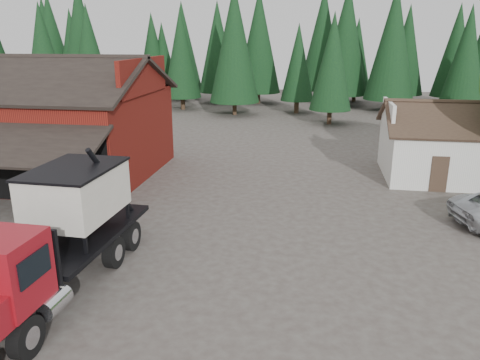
# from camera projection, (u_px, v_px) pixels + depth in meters

# --- Properties ---
(ground) EXTENTS (120.00, 120.00, 0.00)m
(ground) POSITION_uv_depth(u_px,v_px,m) (184.00, 258.00, 17.98)
(ground) COLOR #443A35
(ground) RESTS_ON ground
(red_barn) EXTENTS (12.80, 13.63, 7.18)m
(red_barn) POSITION_uv_depth(u_px,v_px,m) (51.00, 131.00, 28.23)
(red_barn) COLOR maroon
(red_barn) RESTS_ON ground
(farmhouse) EXTENTS (8.60, 6.42, 4.65)m
(farmhouse) POSITION_uv_depth(u_px,v_px,m) (455.00, 151.00, 27.72)
(farmhouse) COLOR silver
(farmhouse) RESTS_ON ground
(conifer_backdrop) EXTENTS (76.00, 16.00, 16.00)m
(conifer_backdrop) POSITION_uv_depth(u_px,v_px,m) (278.00, 105.00, 57.58)
(conifer_backdrop) COLOR black
(conifer_backdrop) RESTS_ON ground
(near_pine_a) EXTENTS (4.40, 4.40, 11.40)m
(near_pine_a) POSITION_uv_depth(u_px,v_px,m) (44.00, 55.00, 45.91)
(near_pine_a) COLOR #382619
(near_pine_a) RESTS_ON ground
(near_pine_b) EXTENTS (3.96, 3.96, 10.40)m
(near_pine_b) POSITION_uv_depth(u_px,v_px,m) (332.00, 62.00, 43.60)
(near_pine_b) COLOR #382619
(near_pine_b) RESTS_ON ground
(near_pine_d) EXTENTS (5.28, 5.28, 13.40)m
(near_pine_d) POSITION_uv_depth(u_px,v_px,m) (234.00, 44.00, 48.48)
(near_pine_d) COLOR #382619
(near_pine_d) RESTS_ON ground
(feed_truck) EXTENTS (2.96, 9.87, 4.42)m
(feed_truck) POSITION_uv_depth(u_px,v_px,m) (52.00, 233.00, 15.11)
(feed_truck) COLOR black
(feed_truck) RESTS_ON ground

